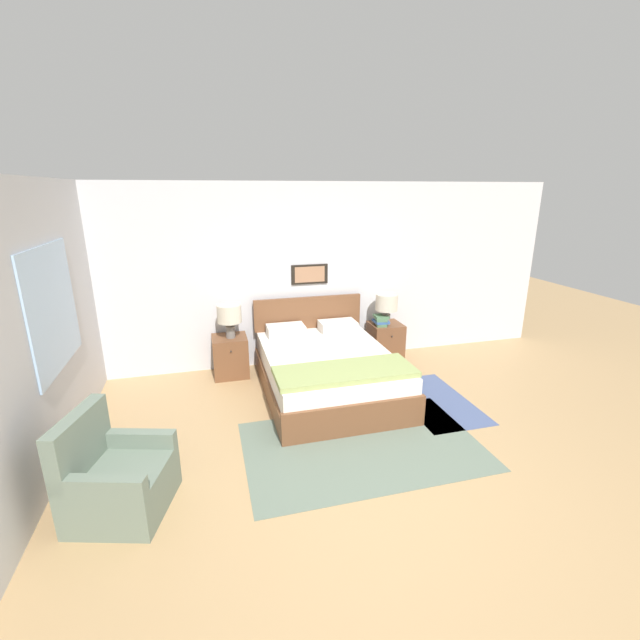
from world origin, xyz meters
name	(u,v)px	position (x,y,z in m)	size (l,w,h in m)	color
ground_plane	(381,489)	(0.00, 0.00, 0.00)	(16.00, 16.00, 0.00)	tan
wall_back	(301,276)	(0.00, 3.07, 1.30)	(7.87, 0.09, 2.60)	silver
wall_left	(52,320)	(-2.77, 1.52, 1.30)	(0.08, 5.44, 2.60)	silver
area_rug_main	(362,446)	(0.07, 0.65, 0.00)	(2.36, 1.50, 0.01)	slate
area_rug_bedside	(434,400)	(1.27, 1.33, 0.00)	(0.80, 1.41, 0.01)	#47567F
bed	(327,370)	(0.07, 1.93, 0.29)	(1.58, 2.14, 1.00)	brown
armchair	(116,479)	(-2.14, 0.33, 0.28)	(0.86, 0.87, 0.85)	slate
nightstand_near_window	(230,356)	(-1.08, 2.76, 0.28)	(0.47, 0.47, 0.56)	brown
nightstand_by_door	(385,341)	(1.23, 2.76, 0.28)	(0.47, 0.47, 0.56)	brown
table_lamp_near_window	(229,315)	(-1.06, 2.74, 0.88)	(0.32, 0.32, 0.46)	slate
table_lamp_by_door	(387,304)	(1.21, 2.74, 0.88)	(0.32, 0.32, 0.46)	slate
book_thick_bottom	(381,324)	(1.12, 2.72, 0.58)	(0.19, 0.26, 0.04)	#4C7551
book_hardcover_middle	(381,321)	(1.12, 2.72, 0.62)	(0.21, 0.23, 0.03)	#335693
book_novel_upper	(381,319)	(1.12, 2.72, 0.66)	(0.20, 0.24, 0.04)	#4C7551
book_slim_near_top	(381,316)	(1.12, 2.72, 0.70)	(0.21, 0.22, 0.03)	#4C7551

